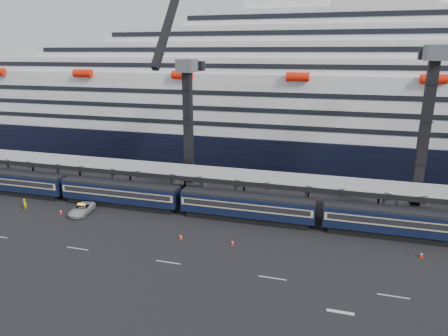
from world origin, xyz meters
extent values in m
plane|color=black|center=(0.00, 0.00, 0.00)|extent=(260.00, 260.00, 0.00)
cube|color=beige|center=(-26.00, -4.00, 0.01)|extent=(3.00, 0.15, 0.02)
cube|color=beige|center=(-14.00, -4.00, 0.01)|extent=(3.00, 0.15, 0.02)
cube|color=beige|center=(-2.00, -4.00, 0.01)|extent=(3.00, 0.15, 0.02)
cube|color=beige|center=(10.00, -4.00, 0.01)|extent=(3.00, 0.15, 0.02)
cube|color=beige|center=(5.00, -8.00, 0.01)|extent=(2.50, 0.40, 0.02)
cube|color=black|center=(-48.00, 10.00, 0.45)|extent=(17.48, 2.40, 0.90)
cube|color=black|center=(-48.00, 10.00, 2.25)|extent=(19.00, 2.80, 2.70)
cube|color=tan|center=(-48.00, 10.00, 2.55)|extent=(18.62, 2.92, 1.05)
cube|color=black|center=(-48.00, 10.00, 2.60)|extent=(17.86, 2.98, 0.70)
cube|color=black|center=(-48.00, 10.00, 3.75)|extent=(19.00, 2.50, 0.35)
cube|color=black|center=(-28.00, 10.00, 0.45)|extent=(17.48, 2.40, 0.90)
cube|color=black|center=(-28.00, 10.00, 2.25)|extent=(19.00, 2.80, 2.70)
cube|color=tan|center=(-28.00, 10.00, 2.55)|extent=(18.62, 2.92, 1.05)
cube|color=black|center=(-28.00, 10.00, 2.60)|extent=(17.86, 2.98, 0.70)
cube|color=black|center=(-28.00, 10.00, 3.75)|extent=(19.00, 2.50, 0.35)
cube|color=black|center=(-8.00, 10.00, 0.45)|extent=(17.48, 2.40, 0.90)
cube|color=black|center=(-8.00, 10.00, 2.25)|extent=(19.00, 2.80, 2.70)
cube|color=tan|center=(-8.00, 10.00, 2.55)|extent=(18.62, 2.92, 1.05)
cube|color=black|center=(-8.00, 10.00, 2.60)|extent=(17.86, 2.98, 0.70)
cube|color=black|center=(-8.00, 10.00, 3.75)|extent=(19.00, 2.50, 0.35)
cube|color=black|center=(12.00, 10.00, 0.45)|extent=(17.48, 2.40, 0.90)
cube|color=black|center=(12.00, 10.00, 2.25)|extent=(19.00, 2.80, 2.70)
cube|color=tan|center=(12.00, 10.00, 2.55)|extent=(18.62, 2.92, 1.05)
cube|color=black|center=(12.00, 10.00, 2.60)|extent=(17.86, 2.98, 0.70)
cube|color=black|center=(12.00, 10.00, 3.75)|extent=(19.00, 2.50, 0.35)
cube|color=gray|center=(0.00, 14.00, 5.40)|extent=(130.00, 6.00, 0.25)
cube|color=black|center=(0.00, 11.00, 5.10)|extent=(130.00, 0.25, 0.70)
cube|color=black|center=(0.00, 17.00, 5.10)|extent=(130.00, 0.25, 0.70)
cube|color=black|center=(-50.00, 11.20, 2.70)|extent=(0.25, 0.25, 5.40)
cube|color=black|center=(-50.00, 16.80, 2.70)|extent=(0.25, 0.25, 5.40)
cube|color=black|center=(-40.00, 11.20, 2.70)|extent=(0.25, 0.25, 5.40)
cube|color=black|center=(-40.00, 16.80, 2.70)|extent=(0.25, 0.25, 5.40)
cube|color=black|center=(-30.00, 11.20, 2.70)|extent=(0.25, 0.25, 5.40)
cube|color=black|center=(-30.00, 16.80, 2.70)|extent=(0.25, 0.25, 5.40)
cube|color=black|center=(-20.00, 11.20, 2.70)|extent=(0.25, 0.25, 5.40)
cube|color=black|center=(-20.00, 16.80, 2.70)|extent=(0.25, 0.25, 5.40)
cube|color=black|center=(-10.00, 11.20, 2.70)|extent=(0.25, 0.25, 5.40)
cube|color=black|center=(-10.00, 16.80, 2.70)|extent=(0.25, 0.25, 5.40)
cube|color=black|center=(0.00, 11.20, 2.70)|extent=(0.25, 0.25, 5.40)
cube|color=black|center=(0.00, 16.80, 2.70)|extent=(0.25, 0.25, 5.40)
cube|color=black|center=(10.00, 11.20, 2.70)|extent=(0.25, 0.25, 5.40)
cube|color=black|center=(10.00, 16.80, 2.70)|extent=(0.25, 0.25, 5.40)
cube|color=black|center=(0.00, 46.00, 3.50)|extent=(200.00, 28.00, 7.00)
cube|color=silver|center=(0.00, 46.00, 13.00)|extent=(190.00, 26.88, 12.00)
cube|color=silver|center=(0.00, 46.00, 20.50)|extent=(160.00, 24.64, 3.00)
cube|color=black|center=(0.00, 33.63, 20.50)|extent=(153.60, 0.12, 0.90)
cube|color=silver|center=(0.00, 46.00, 23.50)|extent=(124.00, 21.84, 3.00)
cube|color=black|center=(0.00, 35.03, 23.50)|extent=(119.04, 0.12, 0.90)
cube|color=silver|center=(0.00, 46.00, 26.50)|extent=(90.00, 19.04, 3.00)
cube|color=black|center=(0.00, 36.43, 26.50)|extent=(86.40, 0.12, 0.90)
cube|color=silver|center=(0.00, 46.00, 29.50)|extent=(56.00, 16.24, 3.00)
cube|color=black|center=(0.00, 37.83, 29.50)|extent=(53.76, 0.12, 0.90)
cube|color=silver|center=(-8.00, 46.00, 32.00)|extent=(16.00, 12.00, 2.50)
cylinder|color=#FF1D08|center=(-48.00, 31.96, 18.80)|extent=(4.00, 1.60, 1.60)
cylinder|color=#FF1D08|center=(-26.00, 31.96, 18.80)|extent=(4.00, 1.60, 1.60)
cylinder|color=#FF1D08|center=(-4.00, 31.96, 18.80)|extent=(4.00, 1.60, 1.60)
cylinder|color=#FF1D08|center=(18.00, 31.96, 18.80)|extent=(4.00, 1.60, 1.60)
cube|color=#4B4D53|center=(-20.00, 19.00, 1.00)|extent=(4.50, 4.50, 2.00)
cube|color=black|center=(-20.00, 19.00, 11.00)|extent=(1.30, 1.30, 18.00)
cube|color=#4B4D53|center=(-20.00, 19.00, 21.00)|extent=(2.60, 3.20, 2.00)
cube|color=black|center=(-20.00, 13.21, 27.89)|extent=(0.90, 12.26, 14.37)
cube|color=black|center=(-20.00, 21.52, 21.00)|extent=(0.90, 5.04, 0.90)
cube|color=black|center=(-20.00, 24.04, 20.80)|extent=(2.20, 1.60, 1.60)
cube|color=#4B4D53|center=(15.00, 18.00, 1.00)|extent=(4.50, 4.50, 2.00)
cube|color=black|center=(15.00, 18.00, 12.00)|extent=(1.30, 1.30, 20.00)
cube|color=#4B4D53|center=(15.00, 18.00, 23.00)|extent=(2.60, 3.20, 2.00)
cube|color=black|center=(15.00, 20.80, 23.00)|extent=(0.90, 5.60, 0.90)
cube|color=black|center=(15.00, 23.60, 22.80)|extent=(2.20, 1.60, 1.60)
imported|color=#A9ACB0|center=(-32.06, 5.65, 0.72)|extent=(3.16, 5.47, 1.43)
imported|color=#D5DA0B|center=(-41.38, 4.75, 0.87)|extent=(0.67, 0.48, 1.74)
cube|color=#FF1D08|center=(-35.04, 4.73, 0.02)|extent=(0.37, 0.37, 0.04)
cone|color=#FF1D08|center=(-35.04, 4.73, 0.39)|extent=(0.31, 0.31, 0.70)
cylinder|color=white|center=(-35.04, 4.73, 0.39)|extent=(0.26, 0.26, 0.12)
cube|color=#FF1D08|center=(-14.80, 1.84, 0.02)|extent=(0.39, 0.39, 0.04)
cone|color=#FF1D08|center=(-14.80, 1.84, 0.41)|extent=(0.33, 0.33, 0.73)
cylinder|color=white|center=(-14.80, 1.84, 0.41)|extent=(0.28, 0.28, 0.12)
cube|color=#FF1D08|center=(-8.01, 2.15, 0.02)|extent=(0.35, 0.35, 0.04)
cone|color=#FF1D08|center=(-8.01, 2.15, 0.37)|extent=(0.30, 0.30, 0.67)
cylinder|color=white|center=(-8.01, 2.15, 0.37)|extent=(0.25, 0.25, 0.11)
cube|color=#FF1D08|center=(14.05, 5.23, 0.02)|extent=(0.38, 0.38, 0.04)
cone|color=#FF1D08|center=(14.05, 5.23, 0.40)|extent=(0.32, 0.32, 0.72)
cylinder|color=white|center=(14.05, 5.23, 0.40)|extent=(0.27, 0.27, 0.12)
camera|label=1|loc=(3.32, -41.38, 23.19)|focal=32.00mm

